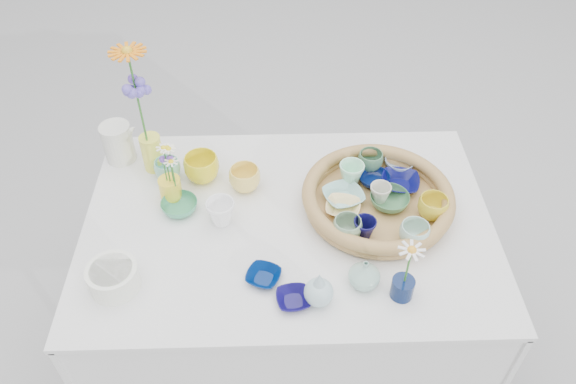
{
  "coord_description": "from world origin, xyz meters",
  "views": [
    {
      "loc": [
        -0.03,
        -1.18,
        2.04
      ],
      "look_at": [
        0.0,
        0.02,
        0.87
      ],
      "focal_mm": 35.0,
      "sensor_mm": 36.0,
      "label": 1
    }
  ],
  "objects_px": {
    "display_table": "(288,350)",
    "wicker_tray": "(377,199)",
    "bud_vase_seafoam": "(364,274)",
    "tall_vase_yellow": "(152,153)"
  },
  "relations": [
    {
      "from": "display_table",
      "to": "wicker_tray",
      "type": "distance_m",
      "value": 0.85
    },
    {
      "from": "wicker_tray",
      "to": "bud_vase_seafoam",
      "type": "distance_m",
      "value": 0.31
    },
    {
      "from": "display_table",
      "to": "wicker_tray",
      "type": "bearing_deg",
      "value": 10.12
    },
    {
      "from": "display_table",
      "to": "wicker_tray",
      "type": "height_order",
      "value": "wicker_tray"
    },
    {
      "from": "wicker_tray",
      "to": "bud_vase_seafoam",
      "type": "relative_size",
      "value": 5.17
    },
    {
      "from": "display_table",
      "to": "tall_vase_yellow",
      "type": "distance_m",
      "value": 0.98
    },
    {
      "from": "display_table",
      "to": "bud_vase_seafoam",
      "type": "bearing_deg",
      "value": -50.61
    },
    {
      "from": "display_table",
      "to": "tall_vase_yellow",
      "type": "xyz_separation_m",
      "value": [
        -0.45,
        0.26,
        0.83
      ]
    },
    {
      "from": "bud_vase_seafoam",
      "to": "tall_vase_yellow",
      "type": "distance_m",
      "value": 0.82
    },
    {
      "from": "display_table",
      "to": "wicker_tray",
      "type": "relative_size",
      "value": 2.66
    }
  ]
}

